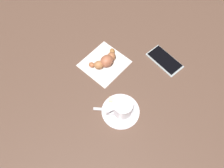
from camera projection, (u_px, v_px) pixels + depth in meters
ground_plane at (113, 86)px, 0.80m from camera, size 1.80×1.80×0.00m
saucer at (121, 111)px, 0.75m from camera, size 0.13×0.13×0.01m
espresso_cup at (122, 107)px, 0.72m from camera, size 0.07×0.09×0.06m
teaspoon at (121, 110)px, 0.75m from camera, size 0.10×0.12×0.01m
sugar_packet at (118, 101)px, 0.76m from camera, size 0.06×0.06×0.01m
napkin at (104, 63)px, 0.85m from camera, size 0.19×0.19×0.00m
croissant at (106, 60)px, 0.83m from camera, size 0.07×0.13×0.04m
cell_phone at (165, 60)px, 0.85m from camera, size 0.15×0.09×0.01m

